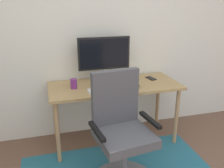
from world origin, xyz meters
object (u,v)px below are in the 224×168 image
at_px(coffee_cup, 74,84).
at_px(cell_phone, 151,78).
at_px(keyboard, 108,90).
at_px(desk, 115,91).
at_px(monitor, 104,55).
at_px(office_chair, 122,144).
at_px(computer_mouse, 137,85).

height_order(coffee_cup, cell_phone, coffee_cup).
relative_size(keyboard, coffee_cup, 4.11).
relative_size(desk, keyboard, 3.39).
bearing_deg(cell_phone, keyboard, -168.61).
relative_size(monitor, cell_phone, 4.24).
bearing_deg(coffee_cup, keyboard, -25.93).
distance_m(keyboard, coffee_cup, 0.38).
xyz_separation_m(monitor, keyboard, (-0.04, -0.33, -0.30)).
relative_size(monitor, office_chair, 0.57).
relative_size(desk, computer_mouse, 14.01).
relative_size(coffee_cup, cell_phone, 0.75).
bearing_deg(office_chair, cell_phone, 44.89).
distance_m(desk, monitor, 0.42).
distance_m(desk, computer_mouse, 0.27).
bearing_deg(monitor, cell_phone, -7.79).
bearing_deg(monitor, coffee_cup, -156.51).
distance_m(coffee_cup, office_chair, 0.85).
bearing_deg(computer_mouse, cell_phone, 39.68).
relative_size(computer_mouse, office_chair, 0.10).
bearing_deg(keyboard, computer_mouse, 5.46).
bearing_deg(desk, cell_phone, 10.46).
height_order(keyboard, cell_phone, keyboard).
xyz_separation_m(monitor, coffee_cup, (-0.38, -0.16, -0.25)).
xyz_separation_m(keyboard, coffee_cup, (-0.34, 0.17, 0.04)).
xyz_separation_m(computer_mouse, cell_phone, (0.27, 0.22, -0.01)).
relative_size(keyboard, cell_phone, 3.07).
distance_m(monitor, office_chair, 1.07).
height_order(keyboard, office_chair, office_chair).
height_order(monitor, coffee_cup, monitor).
xyz_separation_m(coffee_cup, office_chair, (0.32, -0.71, -0.36)).
xyz_separation_m(keyboard, office_chair, (-0.02, -0.54, -0.31)).
height_order(monitor, computer_mouse, monitor).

